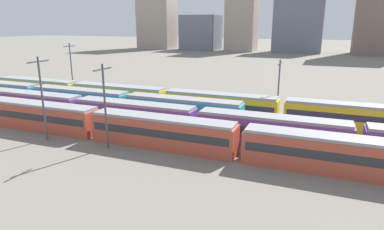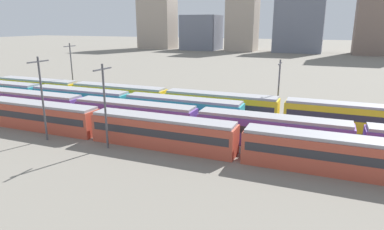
% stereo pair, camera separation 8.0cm
% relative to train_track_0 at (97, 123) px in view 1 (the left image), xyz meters
% --- Properties ---
extents(ground_plane, '(600.00, 600.00, 0.00)m').
position_rel_train_track_0_xyz_m(ground_plane, '(-19.39, 7.80, -1.90)').
color(ground_plane, slate).
extents(train_track_0, '(74.70, 3.06, 3.75)m').
position_rel_train_track_0_xyz_m(train_track_0, '(0.00, 0.00, 0.00)').
color(train_track_0, '#BC4C38').
rests_on(train_track_0, ground_plane).
extents(train_track_1, '(93.60, 3.06, 3.75)m').
position_rel_train_track_0_xyz_m(train_track_1, '(21.37, 5.20, 0.00)').
color(train_track_1, '#6B429E').
rests_on(train_track_1, ground_plane).
extents(train_track_2, '(55.80, 3.06, 3.75)m').
position_rel_train_track_0_xyz_m(train_track_2, '(-11.34, 10.40, -0.00)').
color(train_track_2, teal).
rests_on(train_track_2, ground_plane).
extents(train_track_3, '(74.70, 3.06, 3.75)m').
position_rel_train_track_0_xyz_m(train_track_3, '(2.32, 15.60, 0.00)').
color(train_track_3, yellow).
rests_on(train_track_3, ground_plane).
extents(catenary_pole_0, '(0.24, 3.20, 9.95)m').
position_rel_train_track_0_xyz_m(catenary_pole_0, '(3.64, -2.81, 3.62)').
color(catenary_pole_0, '#4C4C51').
rests_on(catenary_pole_0, ground_plane).
extents(catenary_pole_1, '(0.24, 3.20, 9.04)m').
position_rel_train_track_0_xyz_m(catenary_pole_1, '(20.18, 18.48, 3.15)').
color(catenary_pole_1, '#4C4C51').
rests_on(catenary_pole_1, ground_plane).
extents(catenary_pole_2, '(0.24, 3.20, 10.48)m').
position_rel_train_track_0_xyz_m(catenary_pole_2, '(-5.22, -3.29, 3.89)').
color(catenary_pole_2, '#4C4C51').
rests_on(catenary_pole_2, ground_plane).
extents(catenary_pole_3, '(0.24, 3.20, 10.63)m').
position_rel_train_track_0_xyz_m(catenary_pole_3, '(-20.09, 18.90, 3.97)').
color(catenary_pole_3, '#4C4C51').
rests_on(catenary_pole_3, ground_plane).
extents(distant_building_0, '(20.10, 14.52, 42.05)m').
position_rel_train_track_0_xyz_m(distant_building_0, '(-69.34, 149.32, 19.12)').
color(distant_building_0, '#A89989').
rests_on(distant_building_0, ground_plane).
extents(distant_building_1, '(19.70, 18.98, 18.99)m').
position_rel_train_track_0_xyz_m(distant_building_1, '(-41.33, 149.32, 7.59)').
color(distant_building_1, slate).
rests_on(distant_building_1, ground_plane).
extents(distant_building_2, '(15.40, 15.18, 39.03)m').
position_rel_train_track_0_xyz_m(distant_building_2, '(-17.96, 149.32, 17.61)').
color(distant_building_2, '#A89989').
rests_on(distant_building_2, ground_plane).
extents(distant_building_3, '(23.90, 13.91, 28.49)m').
position_rel_train_track_0_xyz_m(distant_building_3, '(11.24, 149.32, 12.34)').
color(distant_building_3, slate).
rests_on(distant_building_3, ground_plane).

